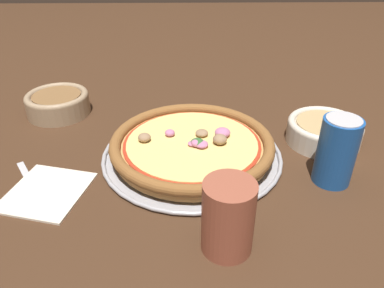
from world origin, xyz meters
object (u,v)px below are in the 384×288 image
(pizza, at_px, (192,145))
(napkin, at_px, (47,191))
(drinking_cup, at_px, (228,217))
(bowl_near, at_px, (324,130))
(pizza_tray, at_px, (192,155))
(bowl_far, at_px, (58,102))
(fork, at_px, (33,188))
(beverage_can, at_px, (337,151))

(pizza, xyz_separation_m, napkin, (0.11, -0.25, -0.02))
(drinking_cup, relative_size, napkin, 0.69)
(pizza, xyz_separation_m, bowl_near, (-0.05, 0.27, -0.00))
(pizza_tray, bearing_deg, drinking_cup, 10.86)
(pizza, xyz_separation_m, bowl_far, (-0.19, -0.31, 0.00))
(fork, bearing_deg, drinking_cup, 33.29)
(pizza, distance_m, fork, 0.30)
(fork, bearing_deg, pizza, 75.51)
(drinking_cup, distance_m, beverage_can, 0.25)
(napkin, bearing_deg, bowl_near, 106.98)
(bowl_far, bearing_deg, pizza_tray, 58.25)
(fork, bearing_deg, beverage_can, 58.13)
(pizza_tray, distance_m, drinking_cup, 0.24)
(beverage_can, bearing_deg, bowl_far, -116.11)
(bowl_far, xyz_separation_m, drinking_cup, (0.43, 0.36, 0.03))
(drinking_cup, bearing_deg, napkin, -113.16)
(bowl_near, height_order, napkin, bowl_near)
(pizza_tray, distance_m, fork, 0.29)
(bowl_far, distance_m, beverage_can, 0.62)
(bowl_far, distance_m, napkin, 0.31)
(fork, relative_size, beverage_can, 1.21)
(pizza, height_order, napkin, pizza)
(bowl_near, distance_m, drinking_cup, 0.37)
(fork, distance_m, beverage_can, 0.53)
(bowl_near, bearing_deg, napkin, -73.02)
(pizza, relative_size, bowl_near, 2.10)
(drinking_cup, distance_m, napkin, 0.33)
(bowl_far, relative_size, beverage_can, 1.17)
(napkin, bearing_deg, pizza_tray, 113.23)
(pizza, xyz_separation_m, drinking_cup, (0.23, 0.04, 0.03))
(pizza_tray, height_order, drinking_cup, drinking_cup)
(drinking_cup, height_order, fork, drinking_cup)
(bowl_far, xyz_separation_m, fork, (0.29, 0.04, -0.03))
(bowl_near, distance_m, bowl_far, 0.60)
(pizza, bearing_deg, bowl_near, 100.87)
(bowl_far, xyz_separation_m, napkin, (0.30, 0.06, -0.02))
(bowl_near, height_order, drinking_cup, drinking_cup)
(pizza_tray, height_order, beverage_can, beverage_can)
(bowl_near, bearing_deg, drinking_cup, -38.64)
(pizza, distance_m, bowl_far, 0.37)
(napkin, xyz_separation_m, fork, (-0.01, -0.03, -0.00))
(napkin, bearing_deg, bowl_far, -168.20)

